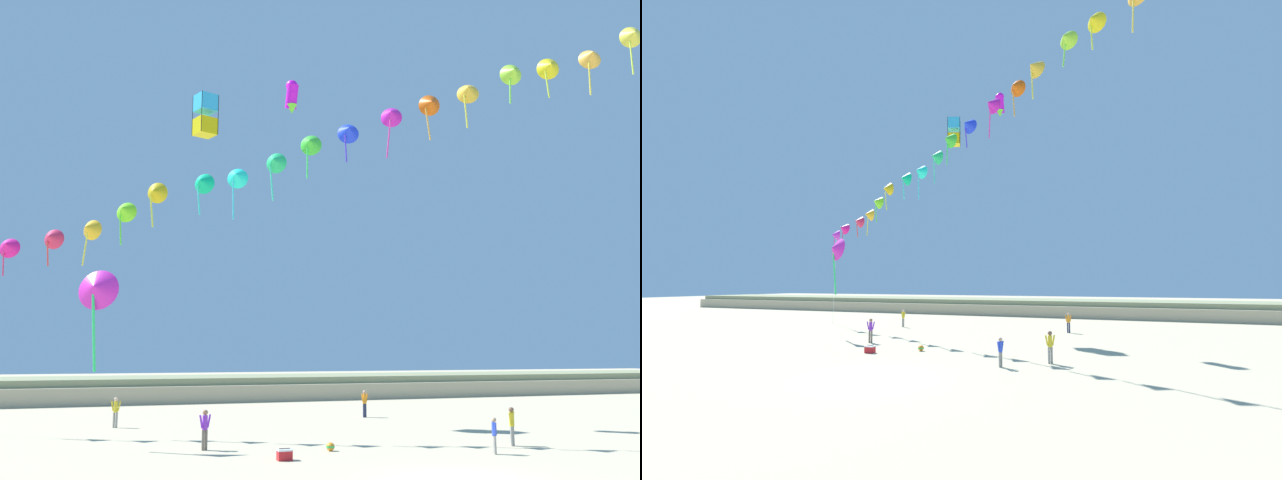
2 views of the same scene
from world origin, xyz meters
TOP-DOWN VIEW (x-y plane):
  - dune_ridge at (0.00, 41.92)m, footprint 120.00×11.45m
  - person_near_left at (-10.01, 20.11)m, footprint 0.58×0.27m
  - person_near_right at (4.48, 4.77)m, footprint 0.25×0.51m
  - person_mid_center at (6.65, 6.67)m, footprint 0.53×0.42m
  - person_far_left at (-6.71, 9.76)m, footprint 0.58×0.32m
  - person_far_right at (5.49, 21.23)m, footprint 0.58×0.32m
  - kite_banner_string at (-0.37, 11.08)m, footprint 36.00×17.77m
  - large_kite_low_lead at (-11.46, 11.54)m, footprint 2.12×1.66m
  - large_kite_mid_trail at (-5.29, 21.44)m, footprint 1.58×1.58m
  - large_kite_high_solo at (0.02, 19.78)m, footprint 0.83×1.24m
  - beach_cooler at (-4.19, 6.02)m, footprint 0.58×0.41m
  - beach_ball at (-1.65, 7.83)m, footprint 0.36×0.36m

SIDE VIEW (x-z plane):
  - beach_ball at x=-1.65m, z-range 0.00..0.36m
  - beach_cooler at x=-4.19m, z-range -0.02..0.45m
  - person_near_right at x=4.48m, z-range 0.12..1.60m
  - person_near_left at x=-10.01m, z-range 0.13..1.79m
  - person_mid_center at x=6.65m, z-range 0.13..1.84m
  - person_far_left at x=-6.71m, z-range 0.13..1.84m
  - dune_ridge at x=0.00m, z-range -0.01..1.99m
  - person_far_right at x=5.49m, z-range 0.13..1.85m
  - large_kite_low_lead at x=-11.46m, z-range 4.63..9.31m
  - kite_banner_string at x=-0.37m, z-range 4.13..25.88m
  - large_kite_mid_trail at x=-5.29m, z-range 17.86..20.54m
  - large_kite_high_solo at x=0.02m, z-range 19.47..21.73m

